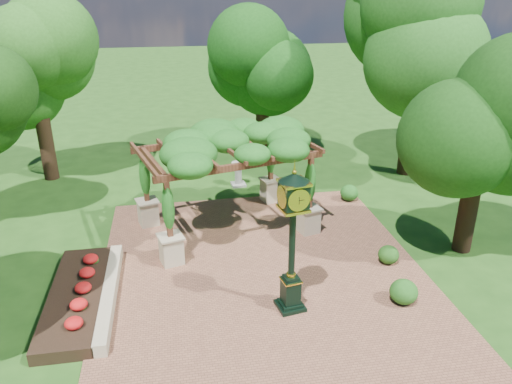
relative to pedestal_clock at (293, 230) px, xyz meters
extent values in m
plane|color=#1E4714|center=(-0.41, 0.79, -2.46)|extent=(120.00, 120.00, 0.00)
cube|color=brown|center=(-0.41, 1.79, -2.44)|extent=(10.00, 12.00, 0.04)
cube|color=#C6B793|center=(-5.01, 1.29, -2.26)|extent=(0.35, 5.00, 0.40)
cube|color=red|center=(-5.91, 1.29, -2.28)|extent=(1.50, 5.00, 0.36)
cube|color=black|center=(0.00, 0.00, -2.37)|extent=(0.84, 0.84, 0.11)
cube|color=black|center=(0.00, 0.00, -1.88)|extent=(0.52, 0.52, 0.81)
cube|color=gold|center=(0.00, 0.00, -1.52)|extent=(0.59, 0.59, 0.04)
cylinder|color=black|center=(0.00, 0.00, -0.35)|extent=(0.21, 0.21, 2.07)
cube|color=black|center=(0.00, 0.00, 0.99)|extent=(0.73, 0.73, 0.63)
cylinder|color=beige|center=(0.06, -0.31, 0.99)|extent=(0.54, 0.12, 0.54)
cone|color=black|center=(0.00, 0.00, 1.49)|extent=(0.94, 0.94, 0.22)
sphere|color=gold|center=(0.00, 0.00, 1.62)|extent=(0.13, 0.13, 0.13)
cube|color=#C0B28F|center=(-3.22, 3.01, -1.96)|extent=(0.81, 0.81, 0.92)
cube|color=#542F1C|center=(-3.22, 3.01, -0.51)|extent=(0.20, 0.20, 1.89)
cube|color=#C0B28F|center=(1.70, 4.37, -1.96)|extent=(0.81, 0.81, 0.92)
cube|color=#542F1C|center=(1.70, 4.37, -0.51)|extent=(0.20, 0.20, 1.89)
cube|color=#C0B28F|center=(-4.03, 5.96, -1.96)|extent=(0.81, 0.81, 0.92)
cube|color=#542F1C|center=(-4.03, 5.96, -0.51)|extent=(0.20, 0.20, 1.89)
cube|color=#C0B28F|center=(0.88, 7.32, -1.96)|extent=(0.81, 0.81, 0.92)
cube|color=#542F1C|center=(0.88, 7.32, -0.51)|extent=(0.20, 0.20, 1.89)
cube|color=#542F1C|center=(-0.76, 3.69, 0.51)|extent=(5.74, 1.71, 0.22)
cube|color=#542F1C|center=(-1.57, 6.64, 0.51)|extent=(5.74, 1.71, 0.22)
ellipsoid|color=#1D5B1A|center=(-1.17, 5.16, 0.79)|extent=(6.67, 5.11, 1.02)
cube|color=#9C9B93|center=(-0.19, 9.25, -2.41)|extent=(0.66, 0.66, 0.11)
cylinder|color=#9C9B93|center=(-0.19, 9.25, -1.91)|extent=(0.33, 0.33, 0.99)
cylinder|color=#9C9B93|center=(-0.19, 9.25, -1.39)|extent=(0.62, 0.62, 0.06)
ellipsoid|color=#1F5518|center=(3.20, -0.30, -2.07)|extent=(0.82, 0.82, 0.71)
ellipsoid|color=#1F4D15|center=(3.67, 1.81, -2.12)|extent=(0.71, 0.71, 0.60)
ellipsoid|color=#1F5A1A|center=(4.11, 6.79, -2.09)|extent=(0.78, 0.78, 0.67)
cylinder|color=#311F13|center=(-8.60, 11.61, -1.03)|extent=(0.65, 0.65, 2.86)
ellipsoid|color=#275C1A|center=(-8.60, 11.61, 2.66)|extent=(3.76, 3.76, 4.52)
cylinder|color=#301E13|center=(1.73, 13.78, -1.06)|extent=(0.69, 0.69, 2.80)
ellipsoid|color=#134210|center=(1.73, 13.78, 2.54)|extent=(4.26, 4.26, 4.41)
cylinder|color=black|center=(7.87, 9.51, -0.48)|extent=(0.77, 0.77, 3.96)
ellipsoid|color=#205518|center=(7.87, 9.51, 4.62)|extent=(5.45, 5.45, 6.25)
cylinder|color=black|center=(6.53, 2.28, -1.12)|extent=(0.61, 0.61, 2.68)
ellipsoid|color=#14390E|center=(6.53, 2.28, 2.34)|extent=(3.84, 3.84, 4.24)
camera|label=1|loc=(-2.89, -11.24, 6.02)|focal=35.00mm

